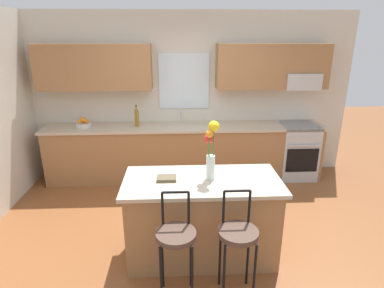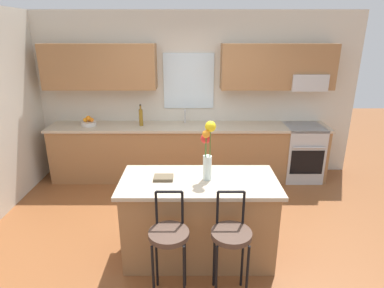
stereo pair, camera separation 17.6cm
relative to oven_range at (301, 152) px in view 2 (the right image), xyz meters
name	(u,v)px [view 2 (the right image)]	position (x,y,z in m)	size (l,w,h in m)	color
ground_plane	(187,235)	(-1.89, -1.68, -0.46)	(14.00, 14.00, 0.00)	brown
back_wall_assembly	(190,87)	(-1.86, 0.31, 1.05)	(5.60, 0.50, 2.70)	beige
counter_run	(188,152)	(-1.89, 0.02, 0.01)	(4.56, 0.64, 0.92)	#996B42
sink_faucet	(184,115)	(-1.95, 0.17, 0.60)	(0.02, 0.13, 0.23)	#B7BABC
oven_range	(301,152)	(0.00, 0.00, 0.00)	(0.60, 0.64, 0.92)	#B7BABC
kitchen_island	(198,218)	(-1.77, -2.02, 0.00)	(1.63, 0.77, 0.92)	#996B42
bar_stool_near	(168,238)	(-2.04, -2.62, 0.18)	(0.36, 0.36, 1.04)	black
bar_stool_middle	(231,238)	(-1.49, -2.62, 0.18)	(0.36, 0.36, 1.04)	black
flower_vase	(207,148)	(-1.68, -2.01, 0.81)	(0.15, 0.14, 0.63)	silver
cookbook	(163,178)	(-2.13, -2.00, 0.48)	(0.20, 0.15, 0.03)	brown
fruit_bowl_oranges	(88,122)	(-3.52, 0.03, 0.51)	(0.24, 0.24, 0.16)	silver
bottle_olive_oil	(140,117)	(-2.67, 0.02, 0.60)	(0.06, 0.06, 0.35)	olive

